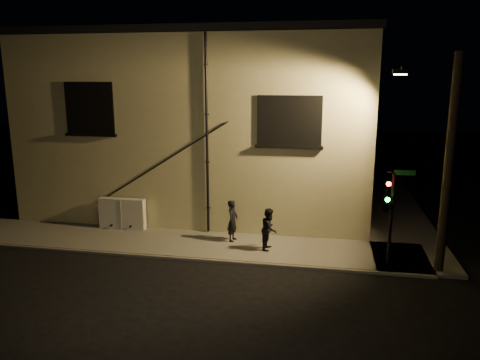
% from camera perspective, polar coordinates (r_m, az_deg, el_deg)
% --- Properties ---
extents(ground, '(90.00, 90.00, 0.00)m').
position_cam_1_polar(ground, '(17.50, -0.45, -10.12)').
color(ground, black).
extents(sidewalk, '(21.00, 16.00, 0.12)m').
position_cam_1_polar(sidewalk, '(21.40, 5.02, -5.68)').
color(sidewalk, '#626258').
rests_on(sidewalk, ground).
extents(building, '(16.20, 12.23, 8.80)m').
position_cam_1_polar(building, '(25.67, -3.28, 7.34)').
color(building, '#BFBC89').
rests_on(building, ground).
extents(utility_cabinet, '(2.08, 0.35, 1.37)m').
position_cam_1_polar(utility_cabinet, '(21.34, -14.15, -3.99)').
color(utility_cabinet, beige).
rests_on(utility_cabinet, sidewalk).
extents(pedestrian_a, '(0.49, 0.67, 1.71)m').
position_cam_1_polar(pedestrian_a, '(19.15, -0.90, -4.98)').
color(pedestrian_a, black).
rests_on(pedestrian_a, sidewalk).
extents(pedestrian_b, '(0.69, 0.85, 1.64)m').
position_cam_1_polar(pedestrian_b, '(18.29, 3.59, -5.97)').
color(pedestrian_b, black).
rests_on(pedestrian_b, sidewalk).
extents(traffic_signal, '(1.36, 2.05, 3.47)m').
position_cam_1_polar(traffic_signal, '(17.08, 17.43, -2.58)').
color(traffic_signal, black).
rests_on(traffic_signal, sidewalk).
extents(streetlamp_pole, '(2.03, 1.40, 7.53)m').
position_cam_1_polar(streetlamp_pole, '(17.04, 23.82, 2.11)').
color(streetlamp_pole, black).
rests_on(streetlamp_pole, ground).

